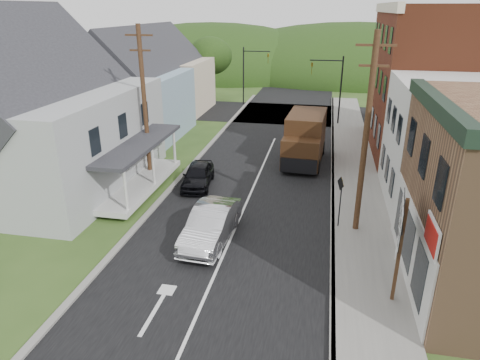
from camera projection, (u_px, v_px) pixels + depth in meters
The scene contains 24 objects.
ground at pixel (222, 258), 18.02m from camera, with size 120.00×120.00×0.00m, color #2D4719.
road at pixel (259, 174), 27.11m from camera, with size 9.00×90.00×0.02m, color black.
cross_road at pixel (286, 114), 42.56m from camera, with size 60.00×9.00×0.02m, color black.
sidewalk_right at pixel (357, 192), 24.18m from camera, with size 2.80×55.00×0.15m, color slate.
curb_right at pixel (332, 191), 24.43m from camera, with size 0.20×55.00×0.15m, color slate.
curb_left at pixel (179, 179), 26.12m from camera, with size 0.30×55.00×0.12m, color slate.
storefront_white at pixel (474, 147), 21.55m from camera, with size 8.00×7.00×6.50m, color silver.
storefront_red at pixel (438, 82), 29.53m from camera, with size 8.00×12.00×10.00m, color maroon.
house_gray at pixel (39, 114), 24.08m from camera, with size 10.20×12.24×8.35m.
house_blue at pixel (138, 90), 34.10m from camera, with size 7.14×8.16×7.28m.
house_cream at pixel (171, 74), 42.38m from camera, with size 7.14×8.16×7.28m.
utility_pole_right at pixel (366, 136), 18.43m from camera, with size 1.60×0.26×9.00m.
utility_pole_left at pixel (144, 103), 24.74m from camera, with size 1.60×0.26×9.00m.
traffic_signal_right at pixel (333, 82), 37.19m from camera, with size 2.87×0.20×6.00m.
traffic_signal_left at pixel (250, 69), 45.13m from camera, with size 2.87×0.20×6.00m.
tree_left_b at pixel (28, 82), 30.21m from camera, with size 4.80×4.80×6.94m.
tree_left_c at pixel (64, 55), 37.45m from camera, with size 5.80×5.80×8.41m.
tree_left_d at pixel (210, 56), 46.93m from camera, with size 4.80×4.80×6.94m.
forested_ridge at pixel (303, 74), 68.02m from camera, with size 90.00×30.00×16.00m, color black.
silver_sedan at pixel (211, 225), 19.08m from camera, with size 1.66×4.76×1.57m, color silver.
dark_sedan at pixel (198, 175), 25.02m from camera, with size 1.59×3.94×1.34m, color black.
delivery_van at pixel (305, 139), 28.57m from camera, with size 2.70×5.97×3.27m.
route_sign_cluster at pixel (400, 236), 14.30m from camera, with size 0.43×2.23×3.92m.
warning_sign at pixel (340, 195), 19.75m from camera, with size 0.29×0.64×2.51m.
Camera 1 is at (3.78, -15.03, 9.78)m, focal length 32.00 mm.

